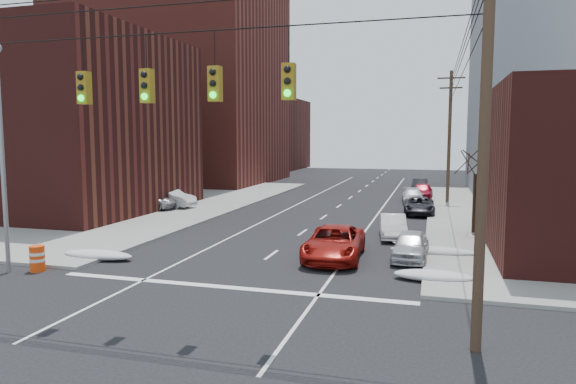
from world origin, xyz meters
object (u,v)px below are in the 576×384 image
Objects in this scene: parked_car_e at (422,191)px; construction_barrel at (37,258)px; parked_car_c at (419,206)px; lot_car_c at (104,196)px; red_pickup at (334,243)px; parked_car_a at (411,245)px; lot_car_b at (146,200)px; lot_car_d at (154,192)px; parked_car_f at (420,185)px; parked_car_b at (393,227)px; lot_car_a at (169,198)px; parked_car_d at (413,196)px.

parked_car_e is 4.08× the size of construction_barrel.
lot_car_c is (-24.61, -2.47, 0.19)m from parked_car_c.
red_pickup reaches higher than parked_car_a.
lot_car_b is 4.77m from lot_car_c.
lot_car_d reaches higher than parked_car_a.
parked_car_f is at bearing -71.37° from lot_car_c.
red_pickup is at bearing -118.51° from parked_car_b.
lot_car_d is at bearing -145.10° from parked_car_f.
parked_car_a reaches higher than parked_car_c.
parked_car_e is 0.99× the size of lot_car_a.
lot_car_d is (-21.32, 10.91, 0.20)m from parked_car_b.
parked_car_a is at bearing -88.42° from parked_car_e.
parked_car_d is (0.47, 15.47, -0.03)m from parked_car_b.
red_pickup is 12.78m from construction_barrel.
parked_car_d is 3.13m from parked_car_e.
parked_car_e reaches higher than parked_car_b.
lot_car_b reaches higher than parked_car_c.
parked_car_b is 0.80× the size of lot_car_b.
parked_car_f is (-0.40, 6.96, -0.08)m from parked_car_e.
lot_car_d is (2.13, 4.06, 0.02)m from lot_car_c.
lot_car_a is (-17.70, 7.00, 0.24)m from parked_car_b.
parked_car_e is at bearing -61.12° from lot_car_b.
lot_car_d is (-22.08, -14.56, 0.17)m from parked_car_f.
parked_car_a is at bearing 23.05° from construction_barrel.
parked_car_a is at bearing -84.08° from parked_car_b.
parked_car_f is 0.83× the size of lot_car_b.
lot_car_c reaches higher than parked_car_b.
lot_car_c is (-23.91, -8.61, 0.20)m from parked_car_d.
parked_car_d is 0.86× the size of lot_car_b.
red_pickup is 1.18× the size of parked_car_c.
lot_car_d reaches higher than parked_car_c.
lot_car_b is (-16.63, 11.29, 0.08)m from red_pickup.
parked_car_d is at bearing -101.30° from parked_car_e.
lot_car_b is (-20.02, -12.96, 0.08)m from parked_car_e.
parked_car_c is at bearing 54.12° from construction_barrel.
lot_car_d is at bearing 146.75° from parked_car_a.
lot_car_c is at bearing 102.01° from lot_car_a.
parked_car_f is (-0.40, 16.15, 0.04)m from parked_car_c.
parked_car_f reaches higher than parked_car_a.
lot_car_b is at bearing 152.00° from lot_car_a.
lot_car_a is (-18.87, -11.52, 0.13)m from parked_car_e.
lot_car_b reaches higher than parked_car_f.
lot_car_a is 1.10× the size of lot_car_d.
parked_car_c is 19.01m from lot_car_a.
parked_car_b is 23.95m from lot_car_d.
parked_car_f is (0.30, 10.01, 0.06)m from parked_car_d.
construction_barrel is at bearing -114.99° from parked_car_e.
lot_car_c is 1.14× the size of lot_car_d.
red_pickup is 1.10× the size of lot_car_b.
parked_car_b is 24.43m from lot_car_c.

